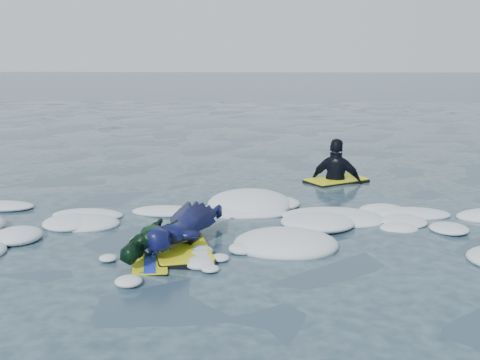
# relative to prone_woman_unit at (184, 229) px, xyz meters

# --- Properties ---
(ground) EXTENTS (120.00, 120.00, 0.00)m
(ground) POSITION_rel_prone_woman_unit_xyz_m (0.68, -0.03, -0.24)
(ground) COLOR #18293B
(ground) RESTS_ON ground
(foam_band) EXTENTS (12.00, 3.10, 0.30)m
(foam_band) POSITION_rel_prone_woman_unit_xyz_m (0.68, 1.00, -0.24)
(foam_band) COLOR silver
(foam_band) RESTS_ON ground
(prone_woman_unit) EXTENTS (1.05, 1.85, 0.46)m
(prone_woman_unit) POSITION_rel_prone_woman_unit_xyz_m (0.00, 0.00, 0.00)
(prone_woman_unit) COLOR black
(prone_woman_unit) RESTS_ON ground
(prone_child_unit) EXTENTS (0.84, 1.19, 0.42)m
(prone_child_unit) POSITION_rel_prone_woman_unit_xyz_m (-0.29, -0.53, -0.02)
(prone_child_unit) COLOR black
(prone_child_unit) RESTS_ON ground
(waiting_rider_unit) EXTENTS (1.26, 1.11, 1.67)m
(waiting_rider_unit) POSITION_rel_prone_woman_unit_xyz_m (2.26, 3.73, -0.25)
(waiting_rider_unit) COLOR black
(waiting_rider_unit) RESTS_ON ground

